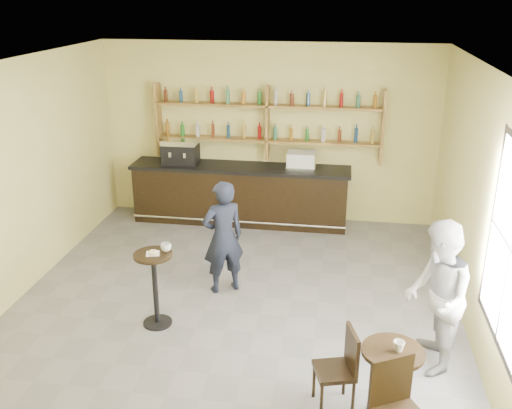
# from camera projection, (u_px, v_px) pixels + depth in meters

# --- Properties ---
(floor) EXTENTS (7.00, 7.00, 0.00)m
(floor) POSITION_uv_depth(u_px,v_px,m) (232.00, 312.00, 7.60)
(floor) COLOR slate
(floor) RESTS_ON ground
(ceiling) EXTENTS (7.00, 7.00, 0.00)m
(ceiling) POSITION_uv_depth(u_px,v_px,m) (228.00, 68.00, 6.46)
(ceiling) COLOR white
(ceiling) RESTS_ON wall_back
(wall_back) EXTENTS (7.00, 0.00, 7.00)m
(wall_back) POSITION_uv_depth(u_px,v_px,m) (268.00, 133.00, 10.26)
(wall_back) COLOR #DCD37D
(wall_back) RESTS_ON floor
(wall_front) EXTENTS (7.00, 0.00, 7.00)m
(wall_front) POSITION_uv_depth(u_px,v_px,m) (127.00, 380.00, 3.80)
(wall_front) COLOR #DCD37D
(wall_front) RESTS_ON floor
(wall_left) EXTENTS (0.00, 7.00, 7.00)m
(wall_left) POSITION_uv_depth(u_px,v_px,m) (6.00, 188.00, 7.47)
(wall_left) COLOR #DCD37D
(wall_left) RESTS_ON floor
(wall_right) EXTENTS (0.00, 7.00, 7.00)m
(wall_right) POSITION_uv_depth(u_px,v_px,m) (484.00, 214.00, 6.60)
(wall_right) COLOR #DCD37D
(wall_right) RESTS_ON floor
(window_pane) EXTENTS (0.00, 2.00, 2.00)m
(window_pane) POSITION_uv_depth(u_px,v_px,m) (511.00, 250.00, 5.46)
(window_pane) COLOR white
(window_pane) RESTS_ON wall_right
(window_frame) EXTENTS (0.04, 1.70, 2.10)m
(window_frame) POSITION_uv_depth(u_px,v_px,m) (511.00, 250.00, 5.46)
(window_frame) COLOR black
(window_frame) RESTS_ON wall_right
(shelf_unit) EXTENTS (4.00, 0.26, 1.40)m
(shelf_unit) POSITION_uv_depth(u_px,v_px,m) (267.00, 123.00, 10.07)
(shelf_unit) COLOR brown
(shelf_unit) RESTS_ON wall_back
(liquor_bottles) EXTENTS (3.68, 0.10, 1.00)m
(liquor_bottles) POSITION_uv_depth(u_px,v_px,m) (267.00, 114.00, 10.01)
(liquor_bottles) COLOR #8C5919
(liquor_bottles) RESTS_ON shelf_unit
(bar_counter) EXTENTS (3.94, 0.77, 1.07)m
(bar_counter) POSITION_uv_depth(u_px,v_px,m) (240.00, 194.00, 10.39)
(bar_counter) COLOR black
(bar_counter) RESTS_ON floor
(espresso_machine) EXTENTS (0.63, 0.41, 0.45)m
(espresso_machine) POSITION_uv_depth(u_px,v_px,m) (180.00, 151.00, 10.28)
(espresso_machine) COLOR black
(espresso_machine) RESTS_ON bar_counter
(pastry_case) EXTENTS (0.54, 0.44, 0.30)m
(pastry_case) POSITION_uv_depth(u_px,v_px,m) (301.00, 160.00, 9.99)
(pastry_case) COLOR silver
(pastry_case) RESTS_ON bar_counter
(pedestal_table) EXTENTS (0.57, 0.57, 1.00)m
(pedestal_table) POSITION_uv_depth(u_px,v_px,m) (155.00, 289.00, 7.17)
(pedestal_table) COLOR black
(pedestal_table) RESTS_ON floor
(napkin) EXTENTS (0.20, 0.20, 0.00)m
(napkin) POSITION_uv_depth(u_px,v_px,m) (153.00, 254.00, 6.99)
(napkin) COLOR white
(napkin) RESTS_ON pedestal_table
(donut) EXTENTS (0.15, 0.15, 0.04)m
(donut) POSITION_uv_depth(u_px,v_px,m) (153.00, 252.00, 6.97)
(donut) COLOR gold
(donut) RESTS_ON napkin
(cup_pedestal) EXTENTS (0.14, 0.14, 0.10)m
(cup_pedestal) POSITION_uv_depth(u_px,v_px,m) (166.00, 247.00, 7.05)
(cup_pedestal) COLOR white
(cup_pedestal) RESTS_ON pedestal_table
(man_main) EXTENTS (0.71, 0.65, 1.64)m
(man_main) POSITION_uv_depth(u_px,v_px,m) (223.00, 237.00, 7.89)
(man_main) COLOR black
(man_main) RESTS_ON floor
(cafe_table) EXTENTS (0.79, 0.79, 0.78)m
(cafe_table) POSITION_uv_depth(u_px,v_px,m) (390.00, 383.00, 5.64)
(cafe_table) COLOR black
(cafe_table) RESTS_ON floor
(cup_cafe) EXTENTS (0.14, 0.14, 0.10)m
(cup_cafe) POSITION_uv_depth(u_px,v_px,m) (399.00, 346.00, 5.48)
(cup_cafe) COLOR white
(cup_cafe) RESTS_ON cafe_table
(chair_west) EXTENTS (0.47, 0.47, 0.88)m
(chair_west) POSITION_uv_depth(u_px,v_px,m) (334.00, 370.00, 5.75)
(chair_west) COLOR black
(chair_west) RESTS_ON floor
(patron_second) EXTENTS (0.67, 0.86, 1.76)m
(patron_second) POSITION_uv_depth(u_px,v_px,m) (437.00, 297.00, 6.23)
(patron_second) COLOR #AAABB0
(patron_second) RESTS_ON floor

